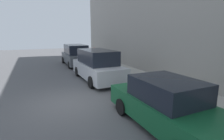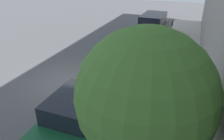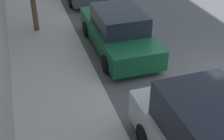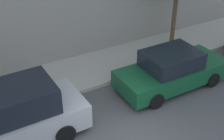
{
  "view_description": "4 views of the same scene",
  "coord_description": "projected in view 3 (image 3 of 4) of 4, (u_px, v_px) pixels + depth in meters",
  "views": [
    {
      "loc": [
        -1.41,
        -7.02,
        2.86
      ],
      "look_at": [
        2.39,
        1.16,
        1.0
      ],
      "focal_mm": 28.0,
      "sensor_mm": 36.0,
      "label": 1
    },
    {
      "loc": [
        5.53,
        -8.38,
        5.41
      ],
      "look_at": [
        2.26,
        0.16,
        1.0
      ],
      "focal_mm": 35.0,
      "sensor_mm": 36.0,
      "label": 2
    },
    {
      "loc": [
        5.53,
        6.48,
        5.57
      ],
      "look_at": [
        3.38,
        -0.38,
        1.0
      ],
      "focal_mm": 50.0,
      "sensor_mm": 36.0,
      "label": 3
    },
    {
      "loc": [
        -5.6,
        4.0,
        7.02
      ],
      "look_at": [
        3.02,
        -0.97,
        1.0
      ],
      "focal_mm": 50.0,
      "sensor_mm": 36.0,
      "label": 4
    }
  ],
  "objects": [
    {
      "name": "parked_sedan_second",
      "position": [
        119.0,
        31.0,
        11.23
      ],
      "size": [
        1.92,
        4.51,
        1.54
      ],
      "color": "#14512D",
      "rests_on": "ground_plane"
    },
    {
      "name": "ground_plane",
      "position": [
        220.0,
        86.0,
        9.6
      ],
      "size": [
        60.0,
        60.0,
        0.0
      ],
      "primitive_type": "plane",
      "color": "#515154"
    },
    {
      "name": "sidewalk",
      "position": [
        65.0,
        115.0,
        8.34
      ],
      "size": [
        2.63,
        32.0,
        0.15
      ],
      "color": "#B2ADA3",
      "rests_on": "ground_plane"
    }
  ]
}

